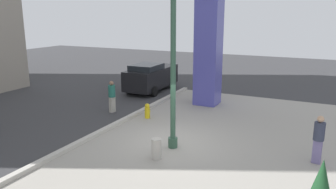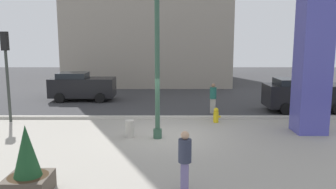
{
  "view_description": "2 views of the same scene",
  "coord_description": "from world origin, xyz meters",
  "views": [
    {
      "loc": [
        -11.31,
        -5.34,
        5.02
      ],
      "look_at": [
        0.5,
        0.35,
        1.82
      ],
      "focal_mm": 35.53,
      "sensor_mm": 36.0,
      "label": 1
    },
    {
      "loc": [
        -0.02,
        -14.25,
        4.18
      ],
      "look_at": [
        0.03,
        0.5,
        1.72
      ],
      "focal_mm": 36.99,
      "sensor_mm": 36.0,
      "label": 2
    }
  ],
  "objects": [
    {
      "name": "ground_plane",
      "position": [
        0.0,
        4.0,
        0.0
      ],
      "size": [
        60.0,
        60.0,
        0.0
      ],
      "primitive_type": "plane",
      "color": "#38383A"
    },
    {
      "name": "plaza_pavement",
      "position": [
        0.0,
        -2.0,
        0.0
      ],
      "size": [
        18.0,
        10.0,
        0.02
      ],
      "primitive_type": "cube",
      "color": "#9E998E",
      "rests_on": "ground_plane"
    },
    {
      "name": "curb_strip",
      "position": [
        0.0,
        3.12,
        0.08
      ],
      "size": [
        18.0,
        0.24,
        0.16
      ],
      "primitive_type": "cube",
      "color": "#B7B2A8",
      "rests_on": "ground_plane"
    },
    {
      "name": "lamp_post",
      "position": [
        -0.45,
        -0.32,
        3.52
      ],
      "size": [
        0.44,
        0.44,
        7.22
      ],
      "color": "#335642",
      "rests_on": "ground_plane"
    },
    {
      "name": "art_pillar_blue",
      "position": [
        6.2,
        0.62,
        3.02
      ],
      "size": [
        1.28,
        1.28,
        6.04
      ],
      "primitive_type": "cube",
      "color": "#4C4CAD",
      "rests_on": "ground_plane"
    },
    {
      "name": "fire_hydrant",
      "position": [
        2.35,
        2.37,
        0.37
      ],
      "size": [
        0.36,
        0.26,
        0.75
      ],
      "color": "gold",
      "rests_on": "ground_plane"
    },
    {
      "name": "concrete_bollard",
      "position": [
        -1.62,
        -0.22,
        0.38
      ],
      "size": [
        0.36,
        0.36,
        0.75
      ],
      "primitive_type": "cylinder",
      "color": "#B2ADA3",
      "rests_on": "ground_plane"
    },
    {
      "name": "car_far_lane",
      "position": [
        7.75,
        5.09,
        0.95
      ],
      "size": [
        4.6,
        2.1,
        1.86
      ],
      "color": "black",
      "rests_on": "ground_plane"
    },
    {
      "name": "pedestrian_by_curb",
      "position": [
        2.47,
        4.52,
        0.92
      ],
      "size": [
        0.44,
        0.44,
        1.66
      ],
      "color": "#B2AD9E",
      "rests_on": "ground_plane"
    },
    {
      "name": "pedestrian_crossing",
      "position": [
        0.43,
        -5.35,
        0.95
      ],
      "size": [
        0.41,
        0.41,
        1.71
      ],
      "color": "slate",
      "rests_on": "ground_plane"
    }
  ]
}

